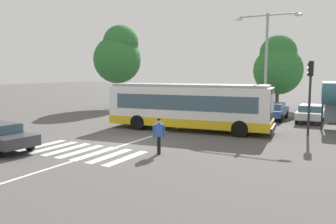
{
  "coord_description": "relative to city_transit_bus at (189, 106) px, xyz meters",
  "views": [
    {
      "loc": [
        11.13,
        -14.62,
        3.91
      ],
      "look_at": [
        0.57,
        4.42,
        1.3
      ],
      "focal_mm": 36.57,
      "sensor_mm": 36.0,
      "label": 1
    }
  ],
  "objects": [
    {
      "name": "crosswalk_painted_stripes",
      "position": [
        -2.01,
        -8.07,
        -1.58
      ],
      "size": [
        5.93,
        3.04,
        0.01
      ],
      "color": "silver",
      "rests_on": "ground_plane"
    },
    {
      "name": "parked_car_blue",
      "position": [
        3.8,
        7.85,
        -0.82
      ],
      "size": [
        1.96,
        4.55,
        1.35
      ],
      "color": "black",
      "rests_on": "ground_plane"
    },
    {
      "name": "parked_car_champagne",
      "position": [
        -1.64,
        7.54,
        -0.82
      ],
      "size": [
        2.1,
        4.61,
        1.35
      ],
      "color": "black",
      "rests_on": "ground_plane"
    },
    {
      "name": "parked_car_silver",
      "position": [
        6.65,
        7.76,
        -0.82
      ],
      "size": [
        1.99,
        4.56,
        1.35
      ],
      "color": "black",
      "rests_on": "ground_plane"
    },
    {
      "name": "city_transit_bus",
      "position": [
        0.0,
        0.0,
        0.0
      ],
      "size": [
        11.04,
        3.84,
        3.06
      ],
      "color": "black",
      "rests_on": "ground_plane"
    },
    {
      "name": "background_tree_left",
      "position": [
        -12.71,
        9.18,
        4.05
      ],
      "size": [
        5.01,
        5.01,
        8.76
      ],
      "color": "brown",
      "rests_on": "ground_plane"
    },
    {
      "name": "pedestrian_crossing_street",
      "position": [
        1.63,
        -6.69,
        -0.62
      ],
      "size": [
        0.53,
        0.41,
        1.72
      ],
      "color": "black",
      "rests_on": "ground_plane"
    },
    {
      "name": "twin_arm_street_lamp",
      "position": [
        3.65,
        5.56,
        3.5
      ],
      "size": [
        4.87,
        0.32,
        8.11
      ],
      "color": "#939399",
      "rests_on": "ground_plane"
    },
    {
      "name": "ground_plane",
      "position": [
        -1.45,
        -5.71,
        -1.59
      ],
      "size": [
        160.0,
        160.0,
        0.0
      ],
      "primitive_type": "plane",
      "color": "#514F4C"
    },
    {
      "name": "parked_car_charcoal",
      "position": [
        -7.07,
        7.78,
        -0.82
      ],
      "size": [
        2.25,
        4.65,
        1.35
      ],
      "color": "black",
      "rests_on": "ground_plane"
    },
    {
      "name": "lane_center_line",
      "position": [
        -1.03,
        -3.71,
        -1.58
      ],
      "size": [
        0.16,
        24.0,
        0.01
      ],
      "primitive_type": "cube",
      "color": "silver",
      "rests_on": "ground_plane"
    },
    {
      "name": "traffic_light_far_corner",
      "position": [
        7.19,
        1.76,
        1.45
      ],
      "size": [
        0.33,
        0.32,
        4.5
      ],
      "color": "#28282B",
      "rests_on": "ground_plane"
    },
    {
      "name": "background_tree_right",
      "position": [
        2.45,
        15.92,
        2.92
      ],
      "size": [
        4.96,
        4.96,
        7.59
      ],
      "color": "brown",
      "rests_on": "ground_plane"
    },
    {
      "name": "parked_car_black",
      "position": [
        1.05,
        7.99,
        -0.82
      ],
      "size": [
        2.2,
        4.64,
        1.35
      ],
      "color": "black",
      "rests_on": "ground_plane"
    },
    {
      "name": "parked_car_red",
      "position": [
        -4.34,
        7.72,
        -0.82
      ],
      "size": [
        2.1,
        4.6,
        1.35
      ],
      "color": "black",
      "rests_on": "ground_plane"
    }
  ]
}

